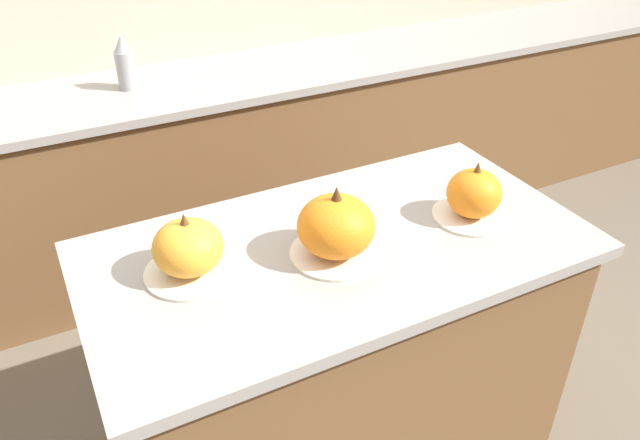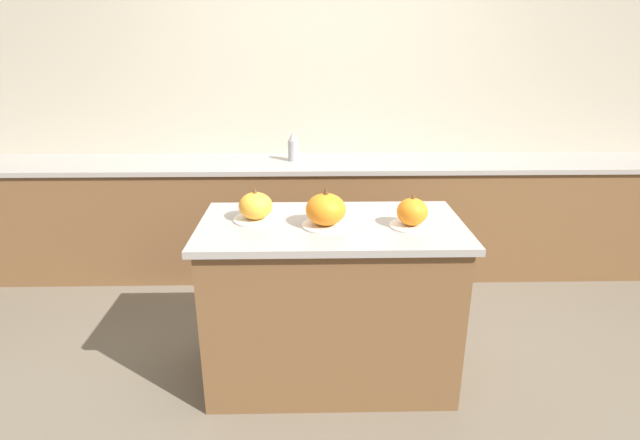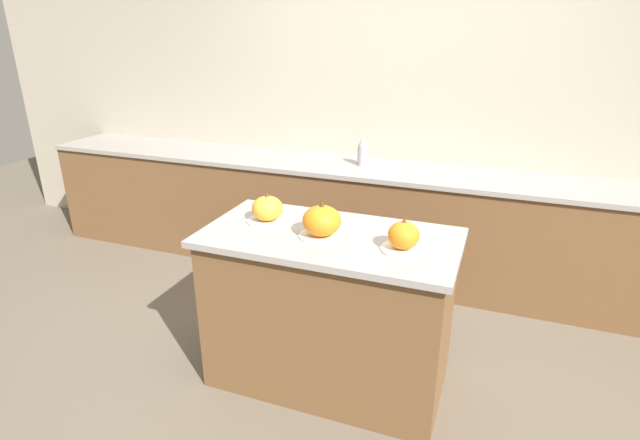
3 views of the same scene
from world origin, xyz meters
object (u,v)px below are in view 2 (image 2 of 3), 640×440
at_px(pumpkin_cake_left, 256,207).
at_px(pumpkin_cake_right, 412,213).
at_px(pumpkin_cake_center, 326,210).
at_px(bottle_tall, 293,147).

height_order(pumpkin_cake_left, pumpkin_cake_right, same).
bearing_deg(pumpkin_cake_right, pumpkin_cake_left, 171.98).
bearing_deg(pumpkin_cake_right, pumpkin_cake_center, 177.94).
bearing_deg(pumpkin_cake_center, pumpkin_cake_right, -2.06).
height_order(pumpkin_cake_center, pumpkin_cake_right, pumpkin_cake_center).
xyz_separation_m(pumpkin_cake_left, bottle_tall, (0.15, 1.33, 0.03)).
relative_size(pumpkin_cake_center, bottle_tall, 1.06).
height_order(pumpkin_cake_center, bottle_tall, bottle_tall).
relative_size(pumpkin_cake_left, pumpkin_cake_center, 0.98).
bearing_deg(pumpkin_cake_center, bottle_tall, 97.96).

